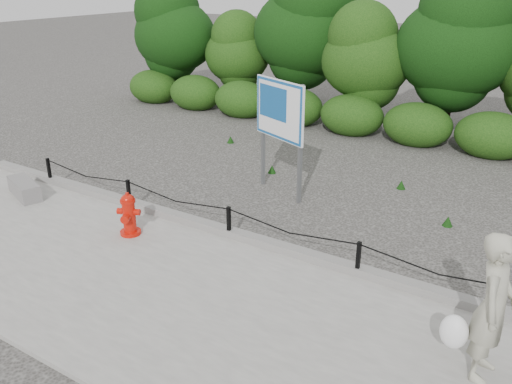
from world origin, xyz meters
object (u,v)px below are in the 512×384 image
Objects in this scene: fire_hydrant at (129,215)px; advertising_sign at (280,115)px; pedestrian at (490,309)px; concrete_block at (24,189)px.

fire_hydrant is 3.79m from advertising_sign.
advertising_sign is at bearing 54.94° from pedestrian.
pedestrian is 6.35m from advertising_sign.
concrete_block is 5.69m from advertising_sign.
concrete_block is 0.44× the size of advertising_sign.
pedestrian is 0.74× the size of advertising_sign.
pedestrian is at bearing -14.19° from advertising_sign.
advertising_sign reaches higher than concrete_block.
fire_hydrant is 0.44× the size of pedestrian.
fire_hydrant is 0.75× the size of concrete_block.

